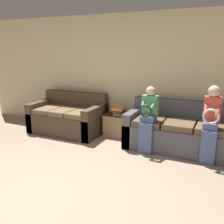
{
  "coord_description": "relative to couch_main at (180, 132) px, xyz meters",
  "views": [
    {
      "loc": [
        2.05,
        -2.08,
        1.81
      ],
      "look_at": [
        0.29,
        1.76,
        0.75
      ],
      "focal_mm": 40.0,
      "sensor_mm": 36.0,
      "label": 1
    }
  ],
  "objects": [
    {
      "name": "side_shelf",
      "position": [
        -1.34,
        0.23,
        -0.09
      ],
      "size": [
        0.57,
        0.49,
        0.46
      ],
      "color": "#9E7A51",
      "rests_on": "ground_plane"
    },
    {
      "name": "couch_main",
      "position": [
        0.0,
        0.0,
        0.0
      ],
      "size": [
        1.97,
        0.89,
        0.87
      ],
      "color": "#4C4C56",
      "rests_on": "ground_plane"
    },
    {
      "name": "ground_plane",
      "position": [
        -1.37,
        -2.45,
        -0.32
      ],
      "size": [
        14.0,
        14.0,
        0.0
      ],
      "primitive_type": "plane",
      "color": "gray"
    },
    {
      "name": "book_stack",
      "position": [
        -1.33,
        0.23,
        0.22
      ],
      "size": [
        0.24,
        0.3,
        0.17
      ],
      "color": "orange",
      "rests_on": "side_shelf"
    },
    {
      "name": "wall_back",
      "position": [
        -1.37,
        0.52,
        0.95
      ],
      "size": [
        7.55,
        0.06,
        2.55
      ],
      "color": "beige",
      "rests_on": "ground_plane"
    },
    {
      "name": "child_left_seated",
      "position": [
        -0.52,
        -0.36,
        0.33
      ],
      "size": [
        0.29,
        0.37,
        1.18
      ],
      "color": "#475B8E",
      "rests_on": "ground_plane"
    },
    {
      "name": "child_right_seated",
      "position": [
        0.52,
        -0.36,
        0.39
      ],
      "size": [
        0.27,
        0.38,
        1.26
      ],
      "color": "#475B8E",
      "rests_on": "ground_plane"
    },
    {
      "name": "couch_side",
      "position": [
        -2.47,
        -0.02,
        -0.01
      ],
      "size": [
        1.58,
        0.93,
        0.86
      ],
      "color": "#473828",
      "rests_on": "ground_plane"
    }
  ]
}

